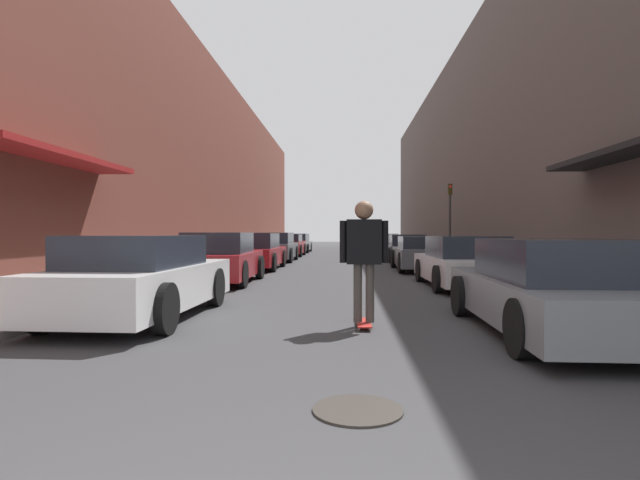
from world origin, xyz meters
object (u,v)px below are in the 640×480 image
at_px(parked_car_right_4, 393,245).
at_px(skateboarder, 364,249).
at_px(parked_car_left_2, 256,252).
at_px(parked_car_left_4, 288,245).
at_px(manhole_cover, 358,410).
at_px(traffic_light, 450,214).
at_px(parked_car_right_0, 557,289).
at_px(parked_car_right_2, 423,254).
at_px(parked_car_left_5, 296,243).
at_px(parked_car_left_0, 141,278).
at_px(parked_car_left_1, 220,259).
at_px(parked_car_right_5, 386,243).
at_px(parked_car_left_3, 275,247).
at_px(parked_car_right_3, 406,248).
at_px(parked_car_right_1, 464,263).

bearing_deg(parked_car_right_4, skateboarder, -96.57).
height_order(parked_car_left_2, parked_car_left_4, parked_car_left_2).
height_order(manhole_cover, traffic_light, traffic_light).
bearing_deg(parked_car_right_4, parked_car_right_0, -90.06).
bearing_deg(parked_car_right_2, parked_car_left_5, 110.54).
xyz_separation_m(parked_car_left_0, parked_car_left_2, (-0.08, 10.79, 0.00)).
distance_m(parked_car_left_0, traffic_light, 14.63).
xyz_separation_m(parked_car_left_1, parked_car_right_5, (6.35, 22.41, -0.04)).
bearing_deg(parked_car_right_2, manhole_cover, -100.86).
bearing_deg(parked_car_left_1, parked_car_left_4, 89.87).
bearing_deg(parked_car_left_2, parked_car_left_4, 89.98).
xyz_separation_m(parked_car_right_2, skateboarder, (-2.57, -10.93, 0.52)).
distance_m(parked_car_left_2, parked_car_left_5, 16.29).
distance_m(parked_car_left_1, parked_car_right_5, 23.29).
bearing_deg(parked_car_left_4, traffic_light, -49.80).
bearing_deg(parked_car_left_2, parked_car_right_4, 61.00).
relative_size(parked_car_left_0, parked_car_left_2, 0.97).
bearing_deg(parked_car_left_4, parked_car_left_3, -89.72).
bearing_deg(parked_car_left_1, parked_car_right_3, 59.03).
xyz_separation_m(parked_car_left_2, skateboarder, (3.62, -11.36, 0.48)).
xyz_separation_m(parked_car_left_0, parked_car_right_3, (6.23, 16.16, -0.02)).
distance_m(parked_car_left_3, parked_car_right_5, 13.56).
distance_m(parked_car_right_2, manhole_cover, 14.64).
bearing_deg(parked_car_right_1, skateboarder, -116.63).
bearing_deg(parked_car_left_0, parked_car_left_3, 90.18).
relative_size(parked_car_left_3, parked_car_right_3, 0.95).
xyz_separation_m(parked_car_left_3, parked_car_right_0, (6.17, -16.97, -0.05)).
distance_m(parked_car_right_4, parked_car_right_5, 5.98).
height_order(parked_car_left_3, parked_car_left_5, parked_car_left_3).
bearing_deg(parked_car_left_0, parked_car_left_1, 91.15).
xyz_separation_m(parked_car_left_2, parked_car_left_3, (0.03, 5.20, 0.02)).
bearing_deg(skateboarder, parked_car_left_1, 120.66).
bearing_deg(skateboarder, manhole_cover, -93.04).
xyz_separation_m(parked_car_right_1, manhole_cover, (-2.91, -8.86, -0.61)).
distance_m(parked_car_right_3, skateboarder, 16.95).
xyz_separation_m(parked_car_left_1, parked_car_left_4, (0.04, 15.85, -0.03)).
distance_m(skateboarder, manhole_cover, 3.62).
bearing_deg(parked_car_right_3, parked_car_left_4, 139.99).
distance_m(parked_car_right_2, traffic_light, 2.94).
distance_m(parked_car_left_0, parked_car_right_2, 12.03).
height_order(parked_car_left_1, parked_car_left_3, parked_car_left_3).
bearing_deg(parked_car_left_0, parked_car_left_2, 90.42).
bearing_deg(parked_car_left_1, skateboarder, -59.34).
bearing_deg(parked_car_left_0, traffic_light, 58.92).
height_order(parked_car_left_4, parked_car_right_3, parked_car_right_3).
bearing_deg(parked_car_left_1, parked_car_left_3, 89.65).
height_order(parked_car_right_5, traffic_light, traffic_light).
height_order(parked_car_left_3, traffic_light, traffic_light).
distance_m(parked_car_left_2, parked_car_right_4, 12.85).
relative_size(parked_car_right_4, traffic_light, 1.38).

